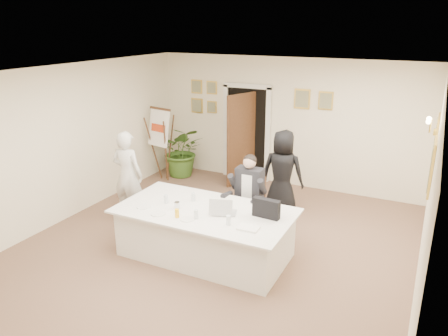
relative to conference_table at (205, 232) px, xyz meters
name	(u,v)px	position (x,y,z in m)	size (l,w,h in m)	color
floor	(211,251)	(0.02, 0.13, -0.39)	(7.00, 7.00, 0.00)	brown
ceiling	(209,74)	(0.02, 0.13, 2.41)	(6.00, 7.00, 0.02)	white
wall_back	(285,123)	(0.02, 3.63, 1.01)	(6.00, 0.10, 2.80)	white
wall_front	(8,291)	(0.02, -3.37, 1.01)	(6.00, 0.10, 2.80)	white
wall_left	(62,145)	(-2.98, 0.13, 1.01)	(0.10, 7.00, 2.80)	white
wall_right	(428,204)	(3.02, 0.13, 1.01)	(0.10, 7.00, 2.80)	white
doorway	(245,136)	(-0.86, 3.45, 0.65)	(1.14, 0.86, 2.20)	black
pictures_back_wall	(251,100)	(-0.78, 3.60, 1.46)	(3.40, 0.06, 0.80)	gold
pictures_right_wall	(434,151)	(2.99, 1.33, 1.36)	(0.06, 2.20, 0.80)	gold
wall_sconce	(432,126)	(2.92, 1.33, 1.71)	(0.20, 0.30, 0.24)	gold
conference_table	(205,232)	(0.00, 0.00, 0.00)	(2.68, 1.43, 0.78)	white
seated_man	(248,195)	(0.30, 0.98, 0.32)	(0.61, 0.66, 1.43)	black
flip_chart	(163,148)	(-2.51, 2.59, 0.38)	(0.60, 0.42, 1.66)	#3A2312
standing_man	(128,175)	(-1.96, 0.63, 0.43)	(0.60, 0.40, 1.65)	silver
standing_woman	(282,173)	(0.52, 2.07, 0.42)	(0.79, 0.52, 1.63)	black
potted_palm	(182,151)	(-2.28, 3.07, 0.22)	(1.10, 0.95, 1.22)	#385E1F
laptop	(224,204)	(0.32, 0.03, 0.52)	(0.35, 0.36, 0.28)	#B7BABC
laptop_bag	(266,208)	(0.93, 0.16, 0.52)	(0.41, 0.11, 0.29)	black
paper_stack	(248,228)	(0.85, -0.30, 0.40)	(0.29, 0.20, 0.03)	white
plate_left	(143,206)	(-0.90, -0.33, 0.39)	(0.23, 0.23, 0.01)	white
plate_mid	(158,214)	(-0.55, -0.45, 0.39)	(0.22, 0.22, 0.01)	white
plate_near	(187,219)	(-0.06, -0.42, 0.39)	(0.21, 0.21, 0.01)	white
glass_a	(166,199)	(-0.67, -0.05, 0.45)	(0.07, 0.07, 0.14)	silver
glass_b	(196,214)	(0.04, -0.34, 0.45)	(0.06, 0.06, 0.14)	silver
glass_c	(228,220)	(0.54, -0.31, 0.45)	(0.07, 0.07, 0.14)	silver
glass_d	(193,197)	(-0.33, 0.23, 0.45)	(0.06, 0.06, 0.14)	silver
oj_glass	(177,213)	(-0.23, -0.42, 0.45)	(0.06, 0.06, 0.13)	yellow
steel_jug	(177,205)	(-0.40, -0.15, 0.44)	(0.09, 0.09, 0.11)	silver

